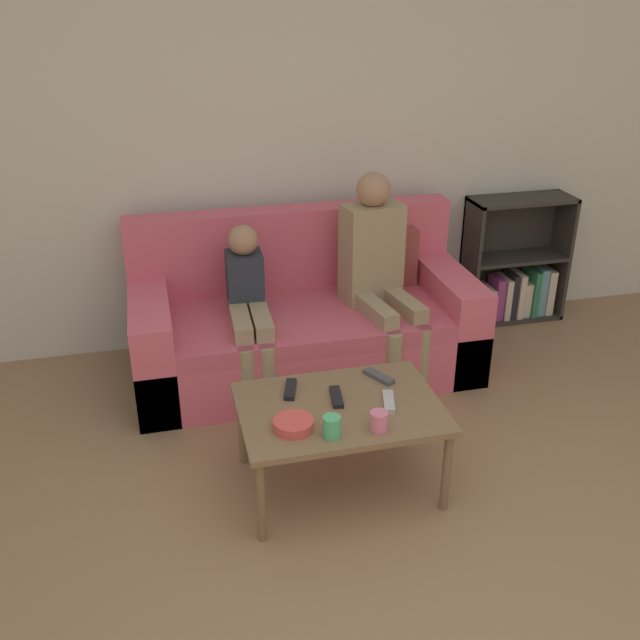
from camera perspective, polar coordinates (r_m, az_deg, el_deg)
wall_back at (r=4.45m, az=-4.04°, el=14.32°), size 12.00×0.06×2.60m
couch at (r=4.29m, az=-1.26°, el=-0.26°), size 2.00×0.91×0.92m
bookshelf at (r=5.13m, az=15.07°, el=3.65°), size 0.70×0.28×0.87m
coffee_table at (r=3.25m, az=1.59°, el=-7.50°), size 0.91×0.64×0.44m
person_adult at (r=4.16m, az=4.63°, el=4.52°), size 0.41×0.67×1.20m
person_child at (r=4.00m, az=-5.74°, el=1.29°), size 0.23×0.63×0.94m
cup_near at (r=3.05m, az=4.74°, el=-8.09°), size 0.08×0.08×0.09m
cup_far at (r=3.00m, az=0.95°, el=-8.54°), size 0.08×0.08×0.10m
tv_remote_0 at (r=3.25m, az=5.52°, el=-6.51°), size 0.09×0.18×0.02m
tv_remote_1 at (r=3.27m, az=1.32°, el=-6.17°), size 0.07×0.17×0.02m
tv_remote_2 at (r=3.33m, az=-2.39°, el=-5.56°), size 0.09×0.18×0.02m
tv_remote_3 at (r=3.44m, az=4.72°, el=-4.52°), size 0.12×0.17×0.02m
snack_bowl at (r=3.06m, az=-2.14°, el=-8.34°), size 0.18×0.18×0.05m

